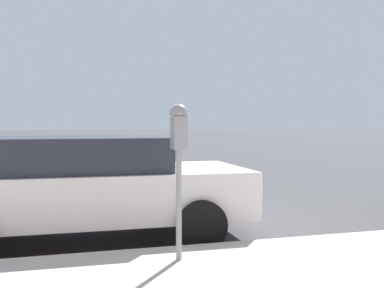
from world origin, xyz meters
name	(u,v)px	position (x,y,z in m)	size (l,w,h in m)	color
ground_plane	(172,219)	(0.00, 0.00, 0.00)	(220.00, 220.00, 0.00)	#424244
parking_meter	(179,141)	(-2.73, 0.56, 1.42)	(0.21, 0.19, 1.63)	gray
car_white	(85,184)	(-0.90, 1.44, 0.76)	(2.18, 4.40, 1.42)	silver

